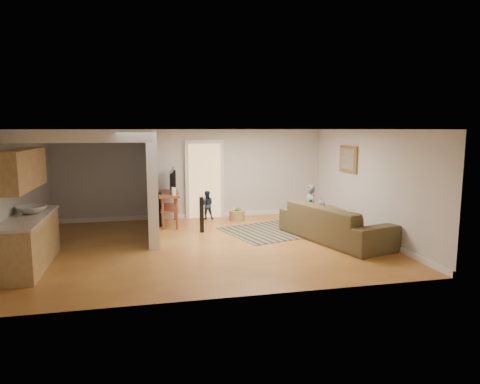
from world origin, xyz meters
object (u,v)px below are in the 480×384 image
Objects in this scene: sofa at (334,240)px; child at (309,231)px; speaker_left at (202,215)px; speaker_right at (160,209)px; toy_basket at (237,215)px; toddler at (207,219)px; coffee_table at (314,213)px; tv_console at (170,195)px.

child is at bearing -5.13° from sofa.
sofa is 3.20× the size of speaker_left.
toy_basket is (2.10, 0.30, -0.30)m from speaker_right.
speaker_right is 1.13× the size of toddler.
speaker_left is at bearing 83.03° from toddler.
coffee_table reaches higher than sofa.
speaker_left is (-2.76, 0.36, 0.02)m from coffee_table.
tv_console is at bearing 158.29° from coffee_table.
speaker_right is 2.14m from toy_basket.
toy_basket is (-1.63, 1.52, -0.26)m from coffee_table.
speaker_right is 3.85m from child.
toddler is (1.32, 0.67, -0.45)m from speaker_right.
toddler is at bearing 155.00° from toy_basket.
tv_console reaches higher than speaker_left.
coffee_table is 0.45m from child.
toy_basket is at bearing 136.98° from coffee_table.
toddler is at bearing 23.43° from sofa.
tv_console reaches higher than toy_basket.
speaker_right reaches higher than child.
speaker_left reaches higher than coffee_table.
tv_console is 1.94m from toy_basket.
tv_console is at bearing 117.60° from speaker_left.
tv_console is (-3.54, 2.45, 0.78)m from sofa.
toddler is (1.05, 0.51, -0.78)m from tv_console.
tv_console reaches higher than speaker_right.
child is at bearing -150.13° from coffee_table.
speaker_right is at bearing -111.75° from child.
sofa is at bearing -33.12° from tv_console.
child reaches higher than toddler.
tv_console is 1.53× the size of speaker_right.
speaker_left is at bearing 46.63° from sofa.
toddler is (-0.78, 0.37, -0.16)m from toy_basket.
tv_console is at bearing 31.47° from toddler.
speaker_right reaches higher than speaker_left.
speaker_left reaches higher than child.
coffee_table is 1.04× the size of tv_console.
speaker_left is 0.97× the size of speaker_right.
child is (2.63, -0.43, -0.44)m from speaker_left.
speaker_left is at bearing 172.60° from coffee_table.
sofa is at bearing 135.71° from toddler.
sofa is at bearing 9.54° from child.
child is at bearing -46.85° from toy_basket.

